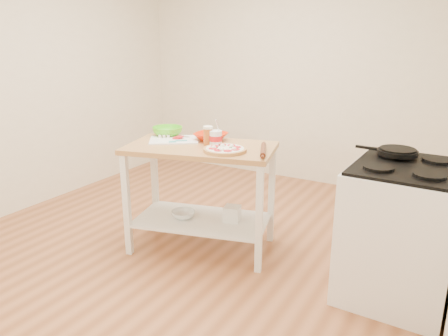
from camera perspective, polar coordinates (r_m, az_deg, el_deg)
name	(u,v)px	position (r m, az deg, el deg)	size (l,w,h in m)	color
room_shell	(186,89)	(3.45, -5.01, 10.21)	(4.04, 4.54, 2.74)	#A8653E
prep_island	(201,175)	(3.59, -3.02, -0.94)	(1.31, 0.92, 0.90)	#B07E48
gas_stove	(401,231)	(3.24, 22.07, -7.61)	(0.71, 0.83, 1.11)	white
skillet	(396,152)	(3.26, 21.60, 1.96)	(0.43, 0.27, 0.03)	black
pizza	(225,149)	(3.34, 0.12, 2.45)	(0.33, 0.33, 0.05)	tan
cutting_board	(174,140)	(3.72, -6.60, 3.72)	(0.50, 0.47, 0.04)	white
spatula	(177,141)	(3.62, -6.15, 3.52)	(0.12, 0.13, 0.01)	#41B5B1
knife	(173,135)	(3.86, -6.70, 4.34)	(0.27, 0.03, 0.01)	silver
orange_bowl	(211,137)	(3.69, -1.73, 4.13)	(0.26, 0.26, 0.06)	red
green_bowl	(168,131)	(3.89, -7.38, 4.77)	(0.26, 0.26, 0.08)	#54CF1C
beer_pint	(208,136)	(3.52, -2.10, 4.25)	(0.08, 0.08, 0.15)	#B35920
yogurt_tub	(216,138)	(3.50, -1.08, 3.92)	(0.10, 0.10, 0.22)	white
rolling_pin	(263,150)	(3.31, 5.14, 2.35)	(0.04, 0.04, 0.34)	#5F2A15
shelf_glass_bowl	(183,215)	(3.74, -5.35, -6.07)	(0.20, 0.20, 0.06)	silver
shelf_bin	(232,214)	(3.66, 1.07, -5.97)	(0.13, 0.13, 0.13)	white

